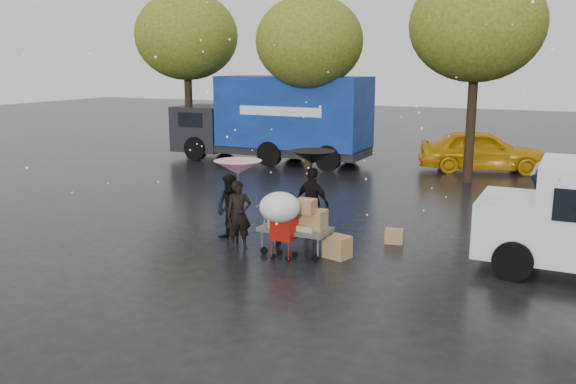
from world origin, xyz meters
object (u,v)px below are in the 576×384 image
at_px(vendor_cart, 299,222).
at_px(blue_truck, 275,119).
at_px(person_pink, 239,215).
at_px(person_black, 312,203).
at_px(yellow_taxi, 482,150).
at_px(shopping_cart, 280,211).

distance_m(vendor_cart, blue_truck, 12.55).
bearing_deg(person_pink, person_black, 16.60).
height_order(blue_truck, yellow_taxi, blue_truck).
distance_m(person_pink, person_black, 1.89).
bearing_deg(shopping_cart, vendor_cart, 72.44).
height_order(person_pink, vendor_cart, person_pink).
bearing_deg(person_pink, shopping_cart, -55.01).
xyz_separation_m(blue_truck, yellow_taxi, (8.03, 1.43, -0.97)).
relative_size(shopping_cart, yellow_taxi, 0.32).
relative_size(person_pink, yellow_taxi, 0.33).
bearing_deg(yellow_taxi, person_black, 152.22).
bearing_deg(person_pink, blue_truck, 75.52).
relative_size(person_pink, shopping_cart, 1.04).
relative_size(person_pink, blue_truck, 0.18).
height_order(person_pink, blue_truck, blue_truck).
relative_size(person_black, vendor_cart, 1.09).
xyz_separation_m(person_black, yellow_taxi, (2.18, 10.95, -0.04)).
bearing_deg(blue_truck, yellow_taxi, 10.07).
bearing_deg(person_black, shopping_cart, 111.97).
xyz_separation_m(person_black, vendor_cart, (0.29, -1.37, -0.10)).
bearing_deg(blue_truck, vendor_cart, -60.62).
xyz_separation_m(shopping_cart, yellow_taxi, (2.06, 12.86, -0.27)).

